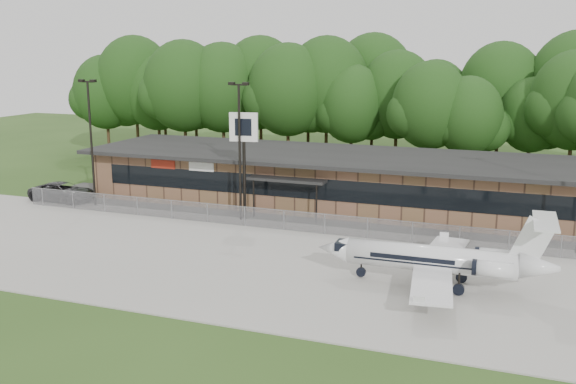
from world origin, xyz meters
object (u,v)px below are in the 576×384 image
at_px(pole_sign, 244,139).
at_px(business_jet, 439,260).
at_px(terminal, 334,178).
at_px(suv, 63,192).

bearing_deg(pole_sign, business_jet, -40.01).
xyz_separation_m(business_jet, pole_sign, (-15.44, 9.28, 4.62)).
bearing_deg(business_jet, terminal, 121.85).
distance_m(suv, pole_sign, 17.70).
bearing_deg(pole_sign, suv, 170.02).
bearing_deg(suv, pole_sign, -90.56).
xyz_separation_m(terminal, business_jet, (10.65, -16.42, -0.65)).
xyz_separation_m(terminal, pole_sign, (-4.79, -7.14, 3.98)).
relative_size(business_jet, pole_sign, 1.58).
relative_size(terminal, pole_sign, 5.10).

